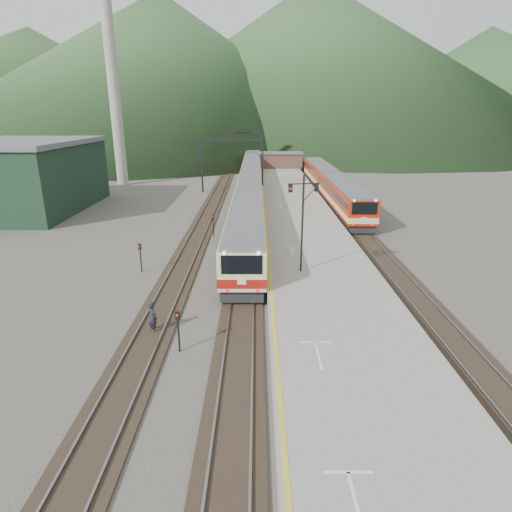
{
  "coord_description": "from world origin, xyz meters",
  "views": [
    {
      "loc": [
        0.93,
        -11.33,
        11.68
      ],
      "look_at": [
        0.88,
        17.55,
        2.0
      ],
      "focal_mm": 30.0,
      "sensor_mm": 36.0,
      "label": 1
    }
  ],
  "objects_px": {
    "main_train": "(251,177)",
    "signal_mast": "(303,214)",
    "second_train": "(330,183)",
    "worker": "(153,317)"
  },
  "relations": [
    {
      "from": "main_train",
      "to": "signal_mast",
      "type": "bearing_deg",
      "value": -84.03
    },
    {
      "from": "main_train",
      "to": "worker",
      "type": "distance_m",
      "value": 46.16
    },
    {
      "from": "signal_mast",
      "to": "worker",
      "type": "xyz_separation_m",
      "value": [
        -8.91,
        -7.12,
        -4.24
      ]
    },
    {
      "from": "main_train",
      "to": "second_train",
      "type": "bearing_deg",
      "value": -25.79
    },
    {
      "from": "main_train",
      "to": "worker",
      "type": "bearing_deg",
      "value": -96.03
    },
    {
      "from": "main_train",
      "to": "signal_mast",
      "type": "relative_size",
      "value": 12.49
    },
    {
      "from": "second_train",
      "to": "worker",
      "type": "relative_size",
      "value": 22.16
    },
    {
      "from": "main_train",
      "to": "second_train",
      "type": "relative_size",
      "value": 2.07
    },
    {
      "from": "main_train",
      "to": "worker",
      "type": "height_order",
      "value": "main_train"
    },
    {
      "from": "second_train",
      "to": "worker",
      "type": "bearing_deg",
      "value": -112.07
    }
  ]
}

